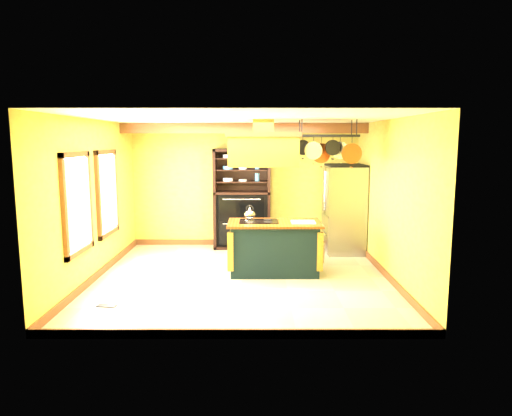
{
  "coord_description": "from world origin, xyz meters",
  "views": [
    {
      "loc": [
        0.24,
        -7.64,
        2.34
      ],
      "look_at": [
        0.24,
        0.3,
        1.17
      ],
      "focal_mm": 32.0,
      "sensor_mm": 36.0,
      "label": 1
    }
  ],
  "objects_px": {
    "kitchen_island": "(274,247)",
    "pot_rack": "(328,143)",
    "range_hood": "(263,148)",
    "refrigerator": "(344,211)",
    "hutch": "(242,209)"
  },
  "relations": [
    {
      "from": "kitchen_island",
      "to": "pot_rack",
      "type": "bearing_deg",
      "value": -0.11
    },
    {
      "from": "kitchen_island",
      "to": "range_hood",
      "type": "distance_m",
      "value": 1.77
    },
    {
      "from": "kitchen_island",
      "to": "pot_rack",
      "type": "relative_size",
      "value": 1.47
    },
    {
      "from": "kitchen_island",
      "to": "hutch",
      "type": "bearing_deg",
      "value": 107.55
    },
    {
      "from": "refrigerator",
      "to": "hutch",
      "type": "xyz_separation_m",
      "value": [
        -2.15,
        0.44,
        -0.03
      ]
    },
    {
      "from": "range_hood",
      "to": "hutch",
      "type": "xyz_separation_m",
      "value": [
        -0.43,
        1.98,
        -1.38
      ]
    },
    {
      "from": "kitchen_island",
      "to": "range_hood",
      "type": "height_order",
      "value": "range_hood"
    },
    {
      "from": "hutch",
      "to": "kitchen_island",
      "type": "bearing_deg",
      "value": -72.39
    },
    {
      "from": "range_hood",
      "to": "pot_rack",
      "type": "relative_size",
      "value": 1.13
    },
    {
      "from": "refrigerator",
      "to": "pot_rack",
      "type": "bearing_deg",
      "value": -111.52
    },
    {
      "from": "kitchen_island",
      "to": "pot_rack",
      "type": "distance_m",
      "value": 2.05
    },
    {
      "from": "range_hood",
      "to": "hutch",
      "type": "bearing_deg",
      "value": 102.28
    },
    {
      "from": "refrigerator",
      "to": "kitchen_island",
      "type": "bearing_deg",
      "value": -134.65
    },
    {
      "from": "range_hood",
      "to": "refrigerator",
      "type": "height_order",
      "value": "range_hood"
    },
    {
      "from": "kitchen_island",
      "to": "pot_rack",
      "type": "xyz_separation_m",
      "value": [
        0.92,
        -0.0,
        1.83
      ]
    }
  ]
}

